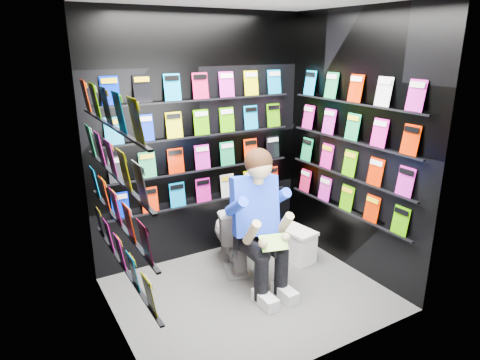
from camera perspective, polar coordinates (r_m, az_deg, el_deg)
floor at (r=4.20m, az=1.27°, el=-14.90°), size 2.40×2.40×0.00m
wall_back at (r=4.52m, az=-5.27°, el=5.34°), size 2.40×0.04×2.60m
wall_front at (r=2.90m, az=11.80°, el=-2.12°), size 2.40×0.04×2.60m
wall_left at (r=3.23m, az=-17.05°, el=-0.49°), size 0.04×2.00×2.60m
wall_right at (r=4.40m, az=14.89°, el=4.46°), size 0.04×2.00×2.60m
comics_back at (r=4.50m, az=-5.11°, el=5.34°), size 2.10×0.06×1.37m
comics_left at (r=3.23m, az=-16.55°, el=-0.33°), size 0.06×1.70×1.37m
comics_right at (r=4.38m, az=14.61°, el=4.48°), size 0.06×1.70×1.37m
toilet at (r=4.50m, az=-0.88°, el=-7.22°), size 0.61×0.84×0.73m
longbox at (r=4.77m, az=7.36°, el=-8.61°), size 0.30×0.46×0.32m
longbox_lid at (r=4.69m, az=7.45°, el=-6.66°), size 0.32×0.48×0.03m
reader at (r=4.03m, az=1.75°, el=-3.56°), size 0.78×0.96×1.54m
held_comic at (r=3.85m, az=4.50°, el=-8.30°), size 0.27×0.20×0.10m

